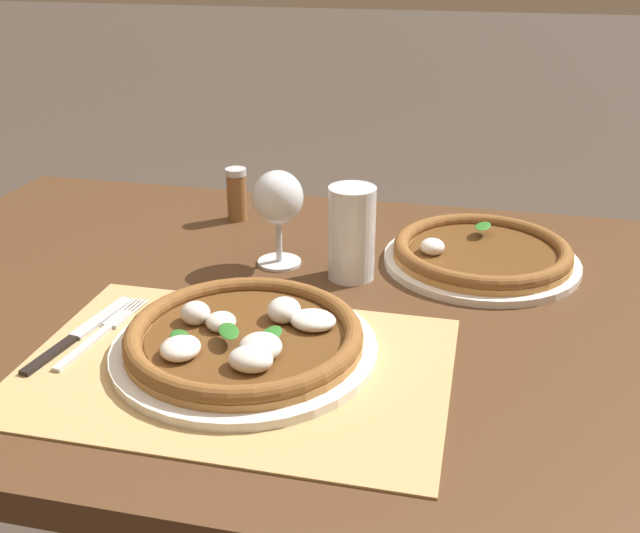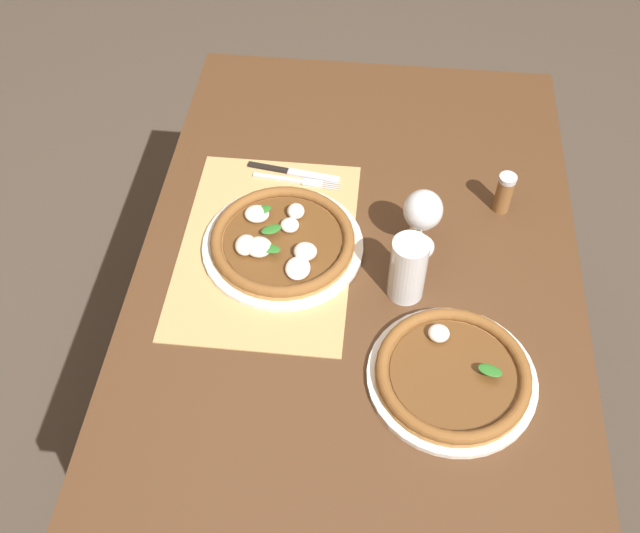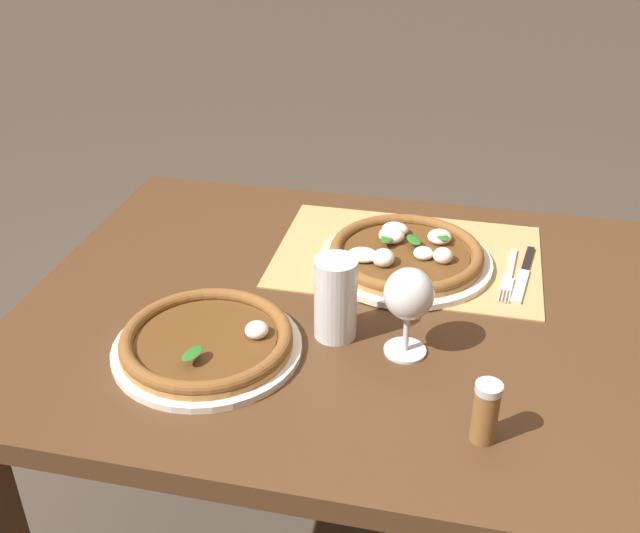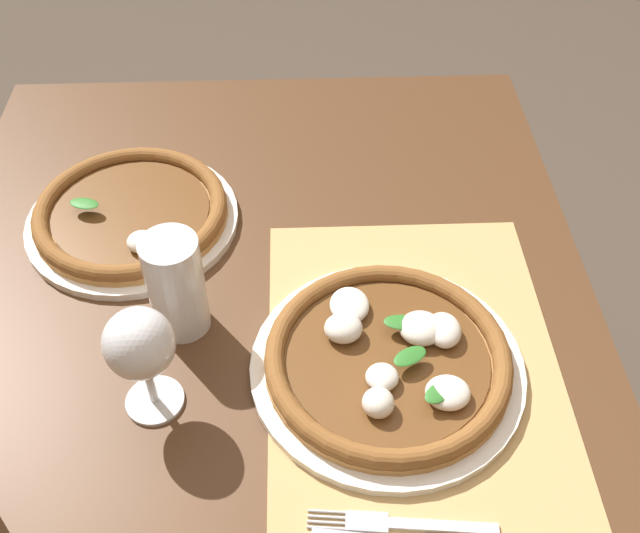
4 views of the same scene
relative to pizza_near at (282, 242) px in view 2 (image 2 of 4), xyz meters
The scene contains 10 objects.
ground_plane 0.78m from the pizza_near, 91.12° to the left, with size 24.00×24.00×0.00m, color #473D33.
dining_table 0.20m from the pizza_near, 91.12° to the left, with size 1.33×0.91×0.74m.
paper_placemat 0.04m from the pizza_near, 98.98° to the right, with size 0.52×0.36×0.00m, color tan.
pizza_near is the anchor object (origin of this frame).
pizza_far 0.45m from the pizza_near, 51.37° to the left, with size 0.31×0.31×0.05m.
wine_glass 0.30m from the pizza_near, 97.39° to the left, with size 0.08×0.08×0.16m.
pint_glass 0.28m from the pizza_near, 71.80° to the left, with size 0.07×0.07×0.15m.
fork 0.20m from the pizza_near, behind, with size 0.04×0.20×0.00m.
knife 0.23m from the pizza_near, behind, with size 0.05×0.22×0.01m.
pepper_shaker 0.49m from the pizza_near, 109.94° to the left, with size 0.04×0.04×0.10m.
Camera 2 is at (1.01, 0.02, 1.93)m, focal length 42.00 mm.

